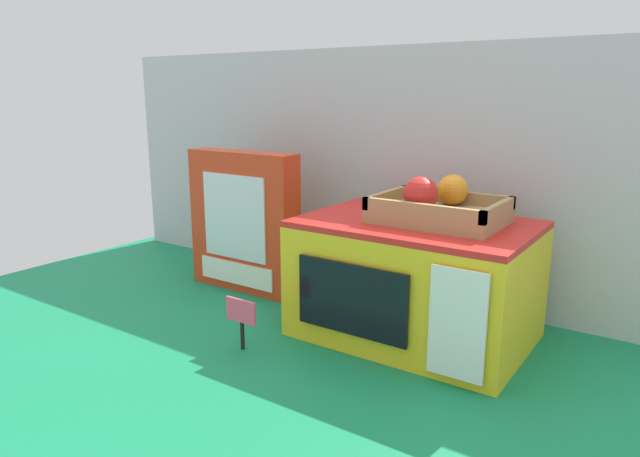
% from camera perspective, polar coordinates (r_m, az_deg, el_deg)
% --- Properties ---
extents(ground_plane, '(1.70, 1.70, 0.00)m').
position_cam_1_polar(ground_plane, '(1.29, 0.39, -8.26)').
color(ground_plane, '#147A4C').
rests_on(ground_plane, ground).
extents(display_back_panel, '(1.61, 0.03, 0.58)m').
position_cam_1_polar(display_back_panel, '(1.40, 5.49, 5.65)').
color(display_back_panel, '#B7BABF').
rests_on(display_back_panel, ground).
extents(toy_microwave, '(0.43, 0.30, 0.23)m').
position_cam_1_polar(toy_microwave, '(1.14, 9.27, -5.04)').
color(toy_microwave, yellow).
rests_on(toy_microwave, ground).
extents(food_groups_crate, '(0.23, 0.17, 0.09)m').
position_cam_1_polar(food_groups_crate, '(1.11, 11.41, 2.17)').
color(food_groups_crate, '#A37F51').
rests_on(food_groups_crate, toy_microwave).
extents(cookie_set_box, '(0.30, 0.07, 0.34)m').
position_cam_1_polar(cookie_set_box, '(1.40, -7.57, 0.66)').
color(cookie_set_box, red).
rests_on(cookie_set_box, ground).
extents(price_sign, '(0.07, 0.01, 0.10)m').
position_cam_1_polar(price_sign, '(1.10, -7.81, -8.61)').
color(price_sign, black).
rests_on(price_sign, ground).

